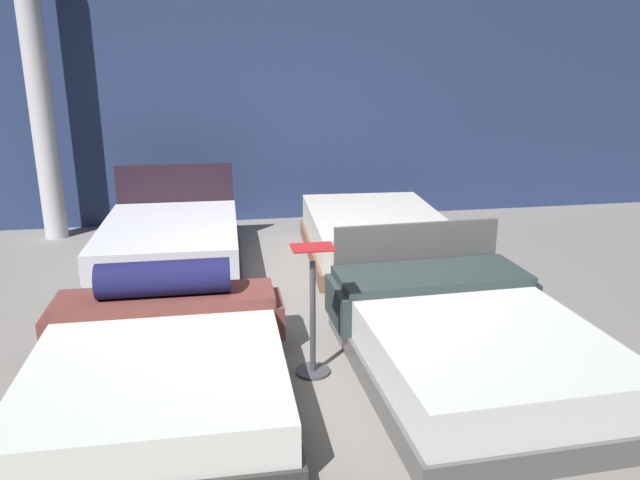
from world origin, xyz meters
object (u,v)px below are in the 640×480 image
object	(u,v)px
bed_0	(161,366)
support_pillar	(39,91)
bed_3	(374,235)
price_sign	(313,326)
bed_1	(466,342)
bed_2	(171,245)

from	to	relation	value
bed_0	support_pillar	xyz separation A→B (m)	(-1.53, 4.02, 1.53)
support_pillar	bed_3	bearing A→B (deg)	-21.73
support_pillar	bed_0	bearing A→B (deg)	-69.17
support_pillar	price_sign	bearing A→B (deg)	-56.81
bed_1	bed_3	size ratio (longest dim) A/B	1.03
bed_3	support_pillar	size ratio (longest dim) A/B	0.61
bed_1	price_sign	xyz separation A→B (m)	(-1.03, 0.19, 0.11)
bed_0	price_sign	distance (m)	1.03
bed_2	bed_3	distance (m)	2.18
bed_0	bed_3	distance (m)	3.33
bed_1	bed_3	world-z (taller)	bed_1
bed_2	bed_3	world-z (taller)	bed_2
bed_0	bed_2	xyz separation A→B (m)	(-0.08, 2.60, 0.03)
bed_1	bed_3	distance (m)	2.63
bed_3	support_pillar	xyz separation A→B (m)	(-3.63, 1.45, 1.50)
bed_2	support_pillar	size ratio (longest dim) A/B	0.60
price_sign	bed_3	bearing A→B (deg)	65.88
support_pillar	bed_1	bearing A→B (deg)	-48.75
bed_0	bed_3	size ratio (longest dim) A/B	0.93
bed_2	price_sign	xyz separation A→B (m)	(1.09, -2.46, 0.11)
bed_3	price_sign	xyz separation A→B (m)	(-1.09, -2.44, 0.10)
bed_0	bed_3	xyz separation A→B (m)	(2.10, 2.58, 0.03)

